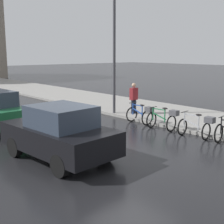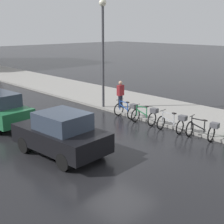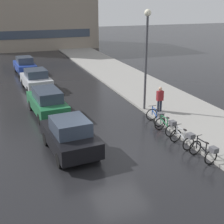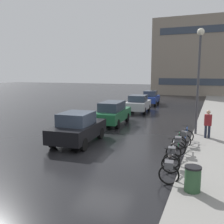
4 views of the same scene
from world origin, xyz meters
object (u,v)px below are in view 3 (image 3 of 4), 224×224
at_px(bicycle_second, 184,138).
at_px(streetlamp, 147,47).
at_px(car_green, 47,102).
at_px(pedestrian, 160,99).
at_px(bicycle_nearest, 205,151).
at_px(car_silver, 36,79).
at_px(bicycle_third, 167,126).
at_px(car_blue, 25,65).
at_px(car_black, 70,136).
at_px(bicycle_farthest, 157,116).

xyz_separation_m(bicycle_second, streetlamp, (0.54, 5.45, 3.63)).
xyz_separation_m(bicycle_second, car_green, (-5.43, 6.85, 0.36)).
bearing_deg(pedestrian, bicycle_second, -104.50).
distance_m(bicycle_nearest, car_silver, 15.55).
distance_m(bicycle_third, car_blue, 18.43).
bearing_deg(bicycle_nearest, bicycle_second, 95.19).
height_order(bicycle_nearest, car_black, car_black).
bearing_deg(pedestrian, car_black, -153.39).
distance_m(bicycle_second, car_black, 5.47).
xyz_separation_m(bicycle_farthest, car_blue, (-5.74, 16.11, 0.33)).
distance_m(bicycle_farthest, car_blue, 17.10).
xyz_separation_m(car_green, pedestrian, (6.64, -2.16, 0.12)).
bearing_deg(car_green, bicycle_second, -51.57).
bearing_deg(streetlamp, car_silver, 127.38).
relative_size(bicycle_farthest, car_green, 0.31).
relative_size(bicycle_third, streetlamp, 0.22).
relative_size(car_black, pedestrian, 2.32).
bearing_deg(car_blue, bicycle_second, -73.89).
relative_size(bicycle_nearest, car_silver, 0.34).
bearing_deg(car_green, pedestrian, -18.04).
xyz_separation_m(bicycle_third, car_blue, (-5.58, 17.57, 0.32)).
xyz_separation_m(car_silver, streetlamp, (5.83, -7.62, 3.30)).
relative_size(bicycle_third, bicycle_farthest, 1.01).
distance_m(bicycle_farthest, car_black, 5.71).
bearing_deg(car_silver, bicycle_nearest, -69.57).
xyz_separation_m(bicycle_farthest, car_green, (-5.61, 3.71, 0.37)).
bearing_deg(bicycle_farthest, streetlamp, 81.25).
xyz_separation_m(bicycle_nearest, bicycle_third, (-0.11, 3.17, 0.02)).
xyz_separation_m(bicycle_second, car_silver, (-5.29, 13.07, 0.33)).
bearing_deg(bicycle_nearest, pedestrian, 80.13).
distance_m(bicycle_second, car_silver, 14.10).
height_order(bicycle_second, streetlamp, streetlamp).
xyz_separation_m(bicycle_second, pedestrian, (1.21, 4.68, 0.48)).
relative_size(bicycle_nearest, bicycle_second, 0.99).
bearing_deg(streetlamp, car_green, 166.81).
relative_size(car_green, streetlamp, 0.72).
relative_size(car_green, car_blue, 1.14).
bearing_deg(car_green, streetlamp, -13.19).
xyz_separation_m(car_black, car_green, (-0.17, 5.41, 0.02)).
height_order(car_blue, streetlamp, streetlamp).
height_order(bicycle_third, car_silver, car_silver).
relative_size(car_black, streetlamp, 0.64).
distance_m(bicycle_nearest, car_green, 10.04).
bearing_deg(car_black, bicycle_nearest, -28.50).
bearing_deg(car_silver, bicycle_third, -65.00).
xyz_separation_m(bicycle_nearest, pedestrian, (1.08, 6.18, 0.49)).
bearing_deg(bicycle_farthest, car_black, -162.72).
bearing_deg(bicycle_nearest, car_green, 123.72).
height_order(bicycle_third, car_blue, car_blue).
distance_m(bicycle_second, bicycle_farthest, 3.14).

